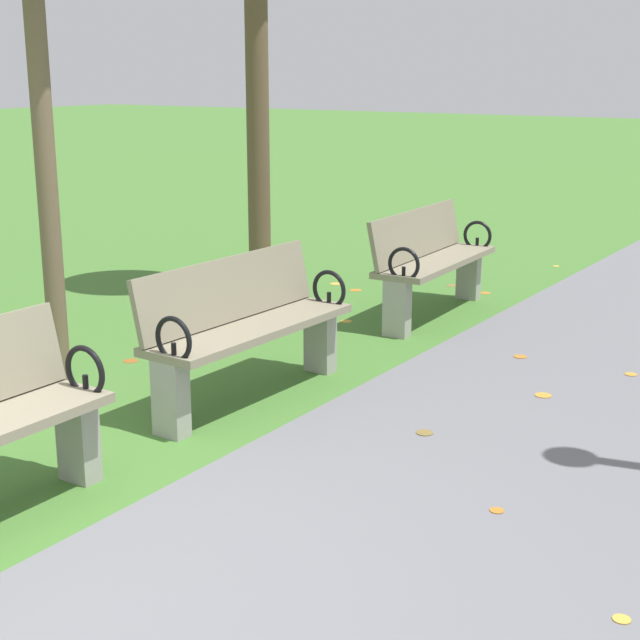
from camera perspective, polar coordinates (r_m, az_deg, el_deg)
ground_plane at (r=4.30m, az=-18.66°, el=-14.42°), size 80.00×80.00×0.00m
park_bench_2 at (r=5.98m, az=-4.50°, el=-0.33°), size 0.52×1.61×0.90m
park_bench_3 at (r=8.10m, az=6.67°, el=3.62°), size 0.54×1.62×0.90m
scattered_leaves at (r=6.82m, az=1.28°, el=-2.53°), size 4.78×9.65×0.02m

